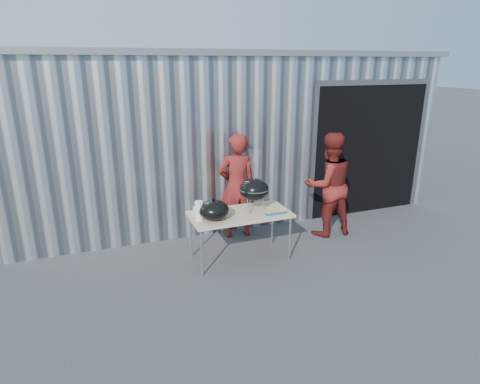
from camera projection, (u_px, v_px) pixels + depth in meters
name	position (u px, v px, depth m)	size (l,w,h in m)	color
ground	(241.00, 280.00, 5.60)	(80.00, 80.00, 0.00)	#343437
building	(209.00, 123.00, 9.52)	(8.20, 6.20, 3.10)	silver
folding_table	(240.00, 216.00, 6.01)	(1.50, 0.75, 0.75)	tan
kettle_grill	(254.00, 185.00, 5.96)	(0.45, 0.45, 0.94)	black
grill_lid	(214.00, 210.00, 5.72)	(0.44, 0.44, 0.32)	black
paper_towels	(199.00, 211.00, 5.70)	(0.12, 0.12, 0.28)	white
white_tub	(201.00, 210.00, 5.98)	(0.20, 0.15, 0.10)	white
foil_box	(276.00, 213.00, 5.93)	(0.32, 0.06, 0.06)	#1945A4
person_cook	(237.00, 186.00, 6.79)	(0.66, 0.43, 1.80)	maroon
person_bystander	(328.00, 185.00, 6.87)	(0.88, 0.68, 1.80)	maroon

